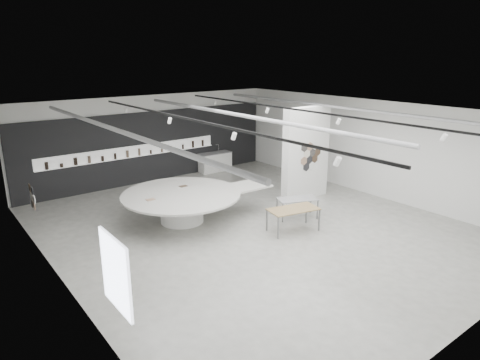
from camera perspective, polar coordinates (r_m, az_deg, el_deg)
room at (r=13.51m, az=1.33°, el=1.79°), size 12.02×14.02×3.82m
back_wall_display at (r=19.37m, az=-11.72°, el=4.35°), size 11.80×0.27×3.10m
partition_column at (r=16.67m, az=8.79°, el=3.46°), size 2.20×0.38×3.60m
display_island at (r=14.58m, az=-7.47°, el=-3.03°), size 5.16×4.11×1.02m
sample_table_wood at (r=13.78m, az=7.13°, el=-4.04°), size 1.74×1.12×0.75m
sample_table_stone at (r=14.93m, az=7.66°, el=-2.68°), size 1.51×1.16×0.69m
kitchen_counter at (r=20.79m, az=-3.34°, el=2.42°), size 1.64×0.70×1.27m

